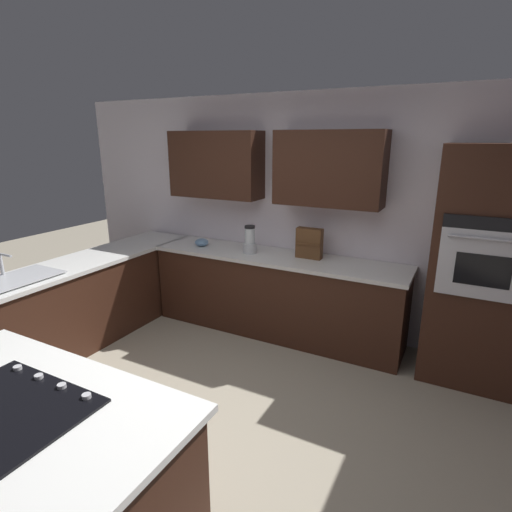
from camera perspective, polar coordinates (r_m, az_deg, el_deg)
The scene contains 14 objects.
ground_plane at distance 3.44m, azimuth -8.99°, elevation -22.12°, with size 14.00×14.00×0.00m, color #9E937F.
wall_back at distance 4.57m, azimuth 4.94°, elevation 7.55°, with size 6.00×0.44×2.60m.
lower_cabinets_back at distance 4.56m, azimuth 2.72°, elevation -5.61°, with size 2.80×0.60×0.86m, color #381E14.
countertop_back at distance 4.42m, azimuth 2.80°, elevation -0.18°, with size 2.84×0.64×0.04m, color silver.
lower_cabinets_side at distance 4.72m, azimuth -23.23°, elevation -6.21°, with size 0.60×2.90×0.86m, color #381E14.
countertop_side at distance 4.58m, azimuth -23.85°, elevation -0.99°, with size 0.64×2.94×0.04m, color silver.
island_base at distance 2.62m, azimuth -29.96°, elevation -26.68°, with size 1.62×0.93×0.86m, color #381E14.
island_top at distance 2.35m, azimuth -31.58°, elevation -18.43°, with size 1.70×1.01×0.04m, color silver.
wall_oven at distance 3.99m, azimuth 29.06°, elevation -1.57°, with size 0.80×0.66×2.09m.
sink_unit at distance 4.23m, azimuth -30.67°, elevation -2.70°, with size 0.46×0.70×0.23m.
cooktop at distance 2.34m, azimuth -31.55°, elevation -17.82°, with size 0.76×0.56×0.03m.
blender at distance 4.47m, azimuth -0.87°, elevation 2.07°, with size 0.15×0.15×0.31m.
mixing_bowl at distance 4.83m, azimuth -7.65°, elevation 1.92°, with size 0.16×0.16×0.09m, color #668CB2.
spice_rack at distance 4.31m, azimuth 7.50°, elevation 1.79°, with size 0.27×0.11×0.32m.
Camera 1 is at (-1.68, 2.12, 2.13)m, focal length 28.44 mm.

